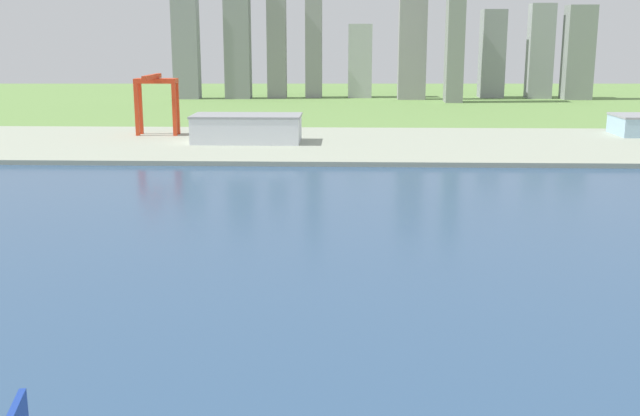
# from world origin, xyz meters

# --- Properties ---
(ground_plane) EXTENTS (2400.00, 2400.00, 0.00)m
(ground_plane) POSITION_xyz_m (0.00, 300.00, 0.00)
(ground_plane) COLOR #658E47
(water_bay) EXTENTS (840.00, 360.00, 0.15)m
(water_bay) POSITION_xyz_m (0.00, 240.00, 0.07)
(water_bay) COLOR #2D4C70
(water_bay) RESTS_ON ground
(industrial_pier) EXTENTS (840.00, 140.00, 2.50)m
(industrial_pier) POSITION_xyz_m (0.00, 490.00, 1.25)
(industrial_pier) COLOR #99A18D
(industrial_pier) RESTS_ON ground
(port_crane_red) EXTENTS (24.92, 36.71, 36.31)m
(port_crane_red) POSITION_xyz_m (-125.89, 516.79, 28.66)
(port_crane_red) COLOR red
(port_crane_red) RESTS_ON industrial_pier
(warehouse_main) EXTENTS (60.74, 29.79, 15.41)m
(warehouse_main) POSITION_xyz_m (-68.12, 487.97, 10.23)
(warehouse_main) COLOR silver
(warehouse_main) RESTS_ON industrial_pier
(distant_skyline) EXTENTS (409.09, 81.90, 157.93)m
(distant_skyline) POSITION_xyz_m (23.39, 829.57, 57.82)
(distant_skyline) COLOR gray
(distant_skyline) RESTS_ON ground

